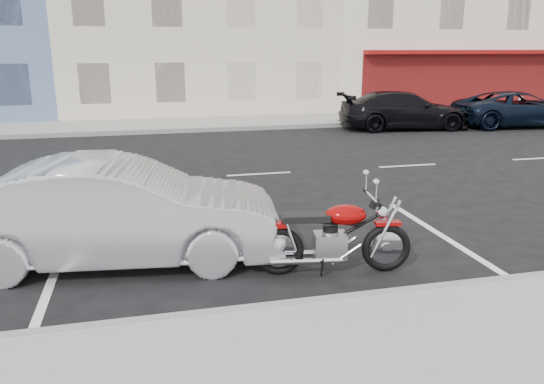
# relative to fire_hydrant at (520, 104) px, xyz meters

# --- Properties ---
(ground) EXTENTS (120.00, 120.00, 0.00)m
(ground) POSITION_rel_fire_hydrant_xyz_m (-12.00, -8.50, -0.53)
(ground) COLOR black
(ground) RESTS_ON ground
(sidewalk_far) EXTENTS (80.00, 3.40, 0.15)m
(sidewalk_far) POSITION_rel_fire_hydrant_xyz_m (-17.00, 0.20, -0.45)
(sidewalk_far) COLOR gray
(sidewalk_far) RESTS_ON ground
(curb_near) EXTENTS (80.00, 0.12, 0.16)m
(curb_near) POSITION_rel_fire_hydrant_xyz_m (-17.00, -15.50, -0.45)
(curb_near) COLOR gray
(curb_near) RESTS_ON ground
(curb_far) EXTENTS (80.00, 0.12, 0.16)m
(curb_far) POSITION_rel_fire_hydrant_xyz_m (-17.00, -1.50, -0.45)
(curb_far) COLOR gray
(curb_far) RESTS_ON ground
(fire_hydrant) EXTENTS (0.20, 0.20, 0.72)m
(fire_hydrant) POSITION_rel_fire_hydrant_xyz_m (0.00, 0.00, 0.00)
(fire_hydrant) COLOR beige
(fire_hydrant) RESTS_ON sidewalk_far
(motorcycle) EXTENTS (2.16, 0.75, 1.09)m
(motorcycle) POSITION_rel_fire_hydrant_xyz_m (-13.50, -14.62, -0.03)
(motorcycle) COLOR black
(motorcycle) RESTS_ON ground
(sedan_silver) EXTENTS (4.74, 2.15, 1.51)m
(sedan_silver) POSITION_rel_fire_hydrant_xyz_m (-17.10, -13.41, 0.22)
(sedan_silver) COLOR #A6A8AE
(sedan_silver) RESTS_ON ground
(suv_far) EXTENTS (5.09, 2.74, 1.36)m
(suv_far) POSITION_rel_fire_hydrant_xyz_m (-2.44, -2.96, 0.15)
(suv_far) COLOR black
(suv_far) RESTS_ON ground
(car_far) EXTENTS (5.06, 2.53, 1.41)m
(car_far) POSITION_rel_fire_hydrant_xyz_m (-7.09, -2.52, 0.18)
(car_far) COLOR black
(car_far) RESTS_ON ground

